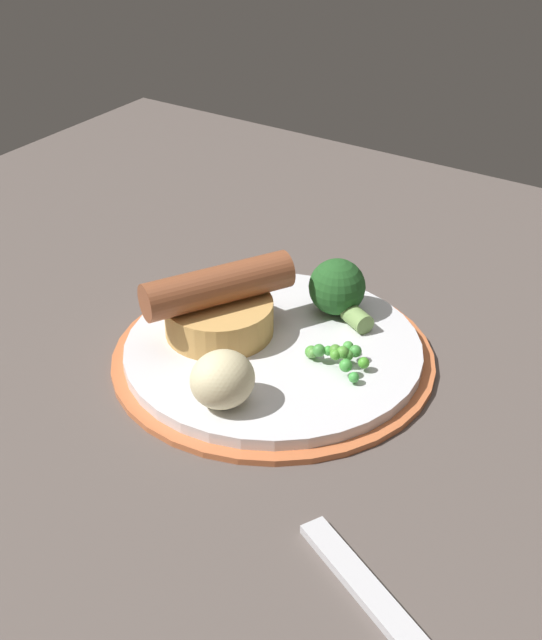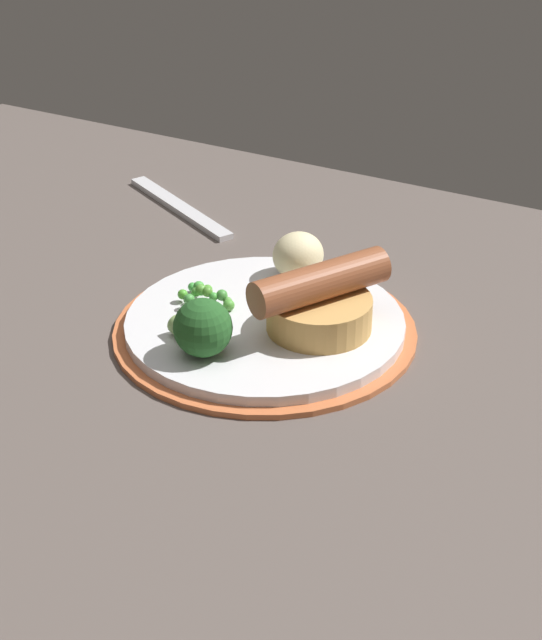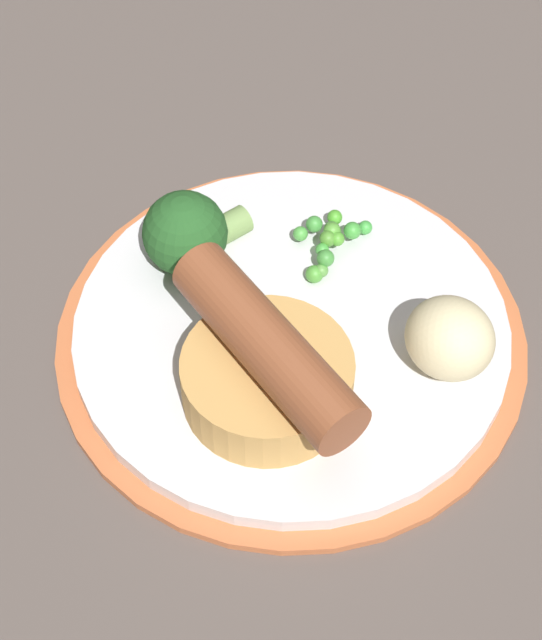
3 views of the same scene
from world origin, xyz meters
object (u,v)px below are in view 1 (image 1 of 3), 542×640
Objects in this scene: dinner_plate at (273,354)px; potato_chunk_0 at (222,379)px; fork at (401,630)px; pea_pile at (339,355)px; sausage_pudding at (219,306)px; broccoli_floret_near at (338,289)px.

dinner_plate is 8.71cm from potato_chunk_0.
potato_chunk_0 reaches higher than fork.
pea_pile is at bearing -176.95° from dinner_plate.
fork is (-14.29, 18.20, -2.07)cm from pea_pile.
sausage_pudding reaches higher than dinner_plate.
fork is at bearing 138.05° from dinner_plate.
potato_chunk_0 is 0.26× the size of fork.
dinner_plate is 1.40× the size of fork.
dinner_plate is at bearing -82.03° from potato_chunk_0.
potato_chunk_0 is (0.56, 15.10, -0.17)cm from broccoli_floret_near.
dinner_plate is 4.82× the size of pea_pile.
sausage_pudding is 30.08cm from fork.
broccoli_floret_near is 15.11cm from potato_chunk_0.
sausage_pudding is 9.32cm from potato_chunk_0.
fork is at bearing 152.52° from potato_chunk_0.
potato_chunk_0 is at bearing 97.97° from dinner_plate.
potato_chunk_0 is (-5.71, 7.36, -0.33)cm from sausage_pudding.
pea_pile is at bearing -25.17° from fork.
pea_pile is 0.86× the size of broccoli_floret_near.
dinner_plate is at bearing 103.82° from broccoli_floret_near.
pea_pile is 9.61cm from potato_chunk_0.
pea_pile is at bearing 148.01° from broccoli_floret_near.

